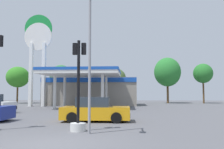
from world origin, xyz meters
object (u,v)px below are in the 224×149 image
tree_3 (167,72)px  station_pole_sign (38,48)px  car_1 (95,110)px  tree_2 (115,78)px  traffic_signal_1 (78,102)px  corner_streetlamp (89,48)px  tree_4 (203,73)px  tree_0 (18,77)px  tree_1 (61,77)px

tree_3 → station_pole_sign: bearing=-151.1°
car_1 → tree_2: bearing=90.1°
traffic_signal_1 → corner_streetlamp: bearing=-54.0°
station_pole_sign → tree_4: bearing=22.7°
tree_4 → car_1: bearing=-119.9°
traffic_signal_1 → car_1: bearing=85.6°
car_1 → corner_streetlamp: 5.62m
tree_2 → tree_0: bearing=179.5°
traffic_signal_1 → tree_3: bearing=72.9°
tree_4 → tree_3: bearing=179.8°
station_pole_sign → tree_0: (-6.41, 7.86, -3.27)m
tree_0 → tree_4: tree_4 is taller
car_1 → corner_streetlamp: size_ratio=0.69×
tree_0 → station_pole_sign: bearing=-50.8°
car_1 → tree_3: tree_3 is taller
tree_0 → tree_2: tree_0 is taller
station_pole_sign → tree_2: size_ratio=2.13×
station_pole_sign → traffic_signal_1: (9.47, -18.69, -6.18)m
traffic_signal_1 → station_pole_sign: bearing=116.9°
traffic_signal_1 → tree_4: tree_4 is taller
car_1 → tree_0: bearing=125.4°
car_1 → tree_4: size_ratio=0.66×
station_pole_sign → tree_3: (18.32, 10.10, -2.41)m
station_pole_sign → tree_2: bearing=38.5°
station_pole_sign → tree_2: station_pole_sign is taller
tree_4 → corner_streetlamp: bearing=-115.3°
tree_0 → car_1: bearing=-54.6°
traffic_signal_1 → tree_3: 30.36m
tree_1 → station_pole_sign: bearing=-97.2°
station_pole_sign → tree_2: 12.89m
tree_0 → tree_1: tree_1 is taller
station_pole_sign → corner_streetlamp: (10.12, -19.58, -3.75)m
tree_3 → corner_streetlamp: bearing=-105.5°
tree_0 → tree_3: tree_3 is taller
tree_2 → tree_1: bearing=-178.7°
traffic_signal_1 → tree_1: bearing=108.0°
tree_3 → corner_streetlamp: 30.82m
traffic_signal_1 → tree_1: 27.71m
tree_1 → corner_streetlamp: bearing=-71.3°
tree_3 → tree_4: 5.81m
traffic_signal_1 → tree_0: tree_0 is taller
tree_0 → corner_streetlamp: bearing=-58.9°
traffic_signal_1 → tree_3: size_ratio=0.57×
car_1 → tree_3: size_ratio=0.57×
car_1 → tree_3: bearing=71.1°
traffic_signal_1 → corner_streetlamp: 2.67m
traffic_signal_1 → tree_0: 31.08m
traffic_signal_1 → tree_1: size_ratio=0.70×
car_1 → corner_streetlamp: (0.36, -4.65, 3.13)m
station_pole_sign → traffic_signal_1: station_pole_sign is taller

